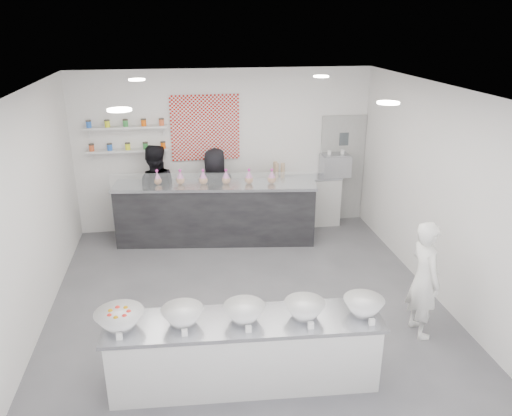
{
  "coord_description": "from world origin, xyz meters",
  "views": [
    {
      "loc": [
        -0.83,
        -6.09,
        3.83
      ],
      "look_at": [
        0.19,
        0.4,
        1.32
      ],
      "focal_mm": 35.0,
      "sensor_mm": 36.0,
      "label": 1
    }
  ],
  "objects": [
    {
      "name": "floor",
      "position": [
        0.0,
        0.0,
        0.0
      ],
      "size": [
        6.0,
        6.0,
        0.0
      ],
      "primitive_type": "plane",
      "color": "#515156",
      "rests_on": "ground"
    },
    {
      "name": "ceiling",
      "position": [
        0.0,
        0.0,
        3.0
      ],
      "size": [
        6.0,
        6.0,
        0.0
      ],
      "primitive_type": "plane",
      "rotation": [
        3.14,
        0.0,
        0.0
      ],
      "color": "white",
      "rests_on": "floor"
    },
    {
      "name": "back_wall",
      "position": [
        0.0,
        3.0,
        1.5
      ],
      "size": [
        5.5,
        0.0,
        5.5
      ],
      "primitive_type": "plane",
      "rotation": [
        1.57,
        0.0,
        0.0
      ],
      "color": "white",
      "rests_on": "floor"
    },
    {
      "name": "left_wall",
      "position": [
        -2.75,
        0.0,
        1.5
      ],
      "size": [
        0.0,
        6.0,
        6.0
      ],
      "primitive_type": "plane",
      "rotation": [
        1.57,
        0.0,
        1.57
      ],
      "color": "white",
      "rests_on": "floor"
    },
    {
      "name": "right_wall",
      "position": [
        2.75,
        0.0,
        1.5
      ],
      "size": [
        0.0,
        6.0,
        6.0
      ],
      "primitive_type": "plane",
      "rotation": [
        1.57,
        0.0,
        -1.57
      ],
      "color": "white",
      "rests_on": "floor"
    },
    {
      "name": "back_door",
      "position": [
        2.3,
        2.97,
        1.05
      ],
      "size": [
        0.88,
        0.04,
        2.1
      ],
      "primitive_type": "cube",
      "color": "#999995",
      "rests_on": "floor"
    },
    {
      "name": "pattern_panel",
      "position": [
        -0.35,
        2.98,
        1.95
      ],
      "size": [
        1.25,
        0.03,
        1.2
      ],
      "primitive_type": "cube",
      "color": "#A60600",
      "rests_on": "back_wall"
    },
    {
      "name": "jar_shelf_lower",
      "position": [
        -1.75,
        2.9,
        1.6
      ],
      "size": [
        1.45,
        0.22,
        0.04
      ],
      "primitive_type": "cube",
      "color": "silver",
      "rests_on": "back_wall"
    },
    {
      "name": "jar_shelf_upper",
      "position": [
        -1.75,
        2.9,
        2.02
      ],
      "size": [
        1.45,
        0.22,
        0.04
      ],
      "primitive_type": "cube",
      "color": "silver",
      "rests_on": "back_wall"
    },
    {
      "name": "preserve_jars",
      "position": [
        -1.75,
        2.88,
        1.88
      ],
      "size": [
        1.45,
        0.1,
        0.56
      ],
      "primitive_type": null,
      "color": "#DF5D2F",
      "rests_on": "jar_shelf_lower"
    },
    {
      "name": "downlight_0",
      "position": [
        -1.4,
        -1.0,
        2.98
      ],
      "size": [
        0.24,
        0.24,
        0.02
      ],
      "primitive_type": "cylinder",
      "color": "white",
      "rests_on": "ceiling"
    },
    {
      "name": "downlight_1",
      "position": [
        1.4,
        -1.0,
        2.98
      ],
      "size": [
        0.24,
        0.24,
        0.02
      ],
      "primitive_type": "cylinder",
      "color": "white",
      "rests_on": "ceiling"
    },
    {
      "name": "downlight_2",
      "position": [
        -1.4,
        1.6,
        2.98
      ],
      "size": [
        0.24,
        0.24,
        0.02
      ],
      "primitive_type": "cylinder",
      "color": "white",
      "rests_on": "ceiling"
    },
    {
      "name": "downlight_3",
      "position": [
        1.4,
        1.6,
        2.98
      ],
      "size": [
        0.24,
        0.24,
        0.02
      ],
      "primitive_type": "cylinder",
      "color": "white",
      "rests_on": "ceiling"
    },
    {
      "name": "prep_counter",
      "position": [
        -0.25,
        -1.58,
        0.41
      ],
      "size": [
        3.01,
        0.85,
        0.81
      ],
      "primitive_type": "cube",
      "rotation": [
        0.0,
        0.0,
        -0.06
      ],
      "color": "silver",
      "rests_on": "floor"
    },
    {
      "name": "back_bar",
      "position": [
        -0.26,
        2.24,
        0.55
      ],
      "size": [
        3.6,
        1.09,
        1.1
      ],
      "primitive_type": "cube",
      "rotation": [
        0.0,
        0.0,
        -0.13
      ],
      "color": "black",
      "rests_on": "floor"
    },
    {
      "name": "sneeze_guard",
      "position": [
        -0.29,
        1.94,
        1.25
      ],
      "size": [
        3.47,
        0.46,
        0.3
      ],
      "primitive_type": "cube",
      "rotation": [
        0.0,
        0.0,
        -0.13
      ],
      "color": "white",
      "rests_on": "back_bar"
    },
    {
      "name": "espresso_ledge",
      "position": [
        1.55,
        2.78,
        0.49
      ],
      "size": [
        1.31,
        0.42,
        0.97
      ],
      "primitive_type": "cube",
      "color": "silver",
      "rests_on": "floor"
    },
    {
      "name": "espresso_machine",
      "position": [
        2.1,
        2.78,
        1.18
      ],
      "size": [
        0.54,
        0.38,
        0.41
      ],
      "primitive_type": "cube",
      "color": "#93969E",
      "rests_on": "espresso_ledge"
    },
    {
      "name": "cup_stacks",
      "position": [
        1.0,
        2.78,
        1.13
      ],
      "size": [
        0.24,
        0.24,
        0.31
      ],
      "primitive_type": null,
      "color": "tan",
      "rests_on": "espresso_ledge"
    },
    {
      "name": "prep_bowls",
      "position": [
        -0.25,
        -1.58,
        0.9
      ],
      "size": [
        3.07,
        0.72,
        0.18
      ],
      "primitive_type": null,
      "rotation": [
        0.0,
        0.0,
        -0.06
      ],
      "color": "white",
      "rests_on": "prep_counter"
    },
    {
      "name": "label_cards",
      "position": [
        -0.22,
        -2.12,
        0.85
      ],
      "size": [
        2.66,
        0.04,
        0.07
      ],
      "primitive_type": null,
      "color": "white",
      "rests_on": "prep_counter"
    },
    {
      "name": "cookie_bags",
      "position": [
        -0.26,
        2.24,
        1.23
      ],
      "size": [
        2.15,
        0.42,
        0.27
      ],
      "primitive_type": null,
      "rotation": [
        0.0,
        0.0,
        -0.13
      ],
      "color": "#D067B6",
      "rests_on": "back_bar"
    },
    {
      "name": "woman_prep",
      "position": [
        2.1,
        -0.98,
        0.77
      ],
      "size": [
        0.4,
        0.58,
        1.55
      ],
      "primitive_type": "imported",
      "rotation": [
        0.0,
        0.0,
        1.62
      ],
      "color": "white",
      "rests_on": "floor"
    },
    {
      "name": "staff_left",
      "position": [
        -1.31,
        2.6,
        0.88
      ],
      "size": [
        0.87,
        0.68,
        1.76
      ],
      "primitive_type": "imported",
      "rotation": [
        0.0,
        0.0,
        3.12
      ],
      "color": "black",
      "rests_on": "floor"
    },
    {
      "name": "staff_right",
      "position": [
        -0.22,
        2.6,
        0.82
      ],
      "size": [
        0.81,
        0.53,
        1.64
      ],
      "primitive_type": "imported",
      "rotation": [
        0.0,
        0.0,
        3.13
      ],
      "color": "black",
      "rests_on": "floor"
    }
  ]
}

